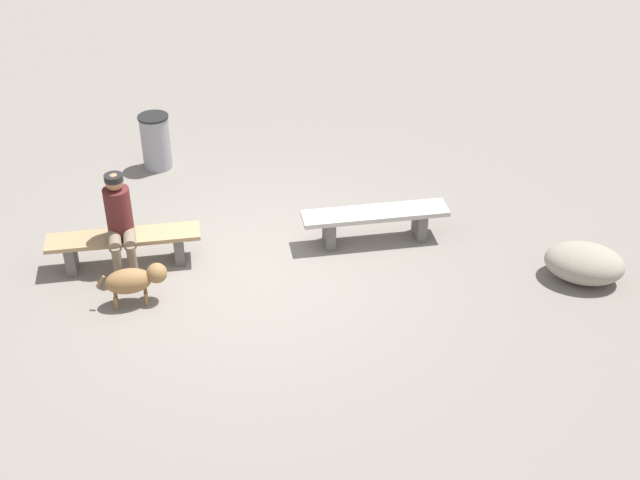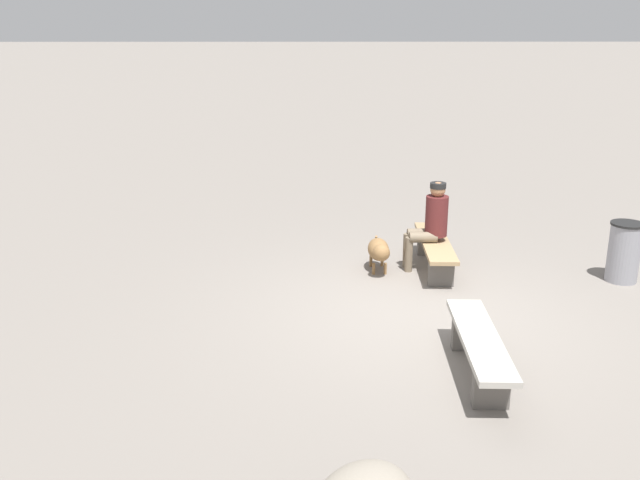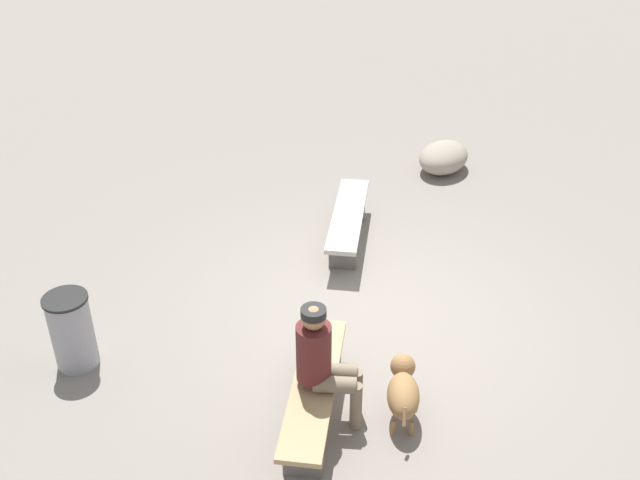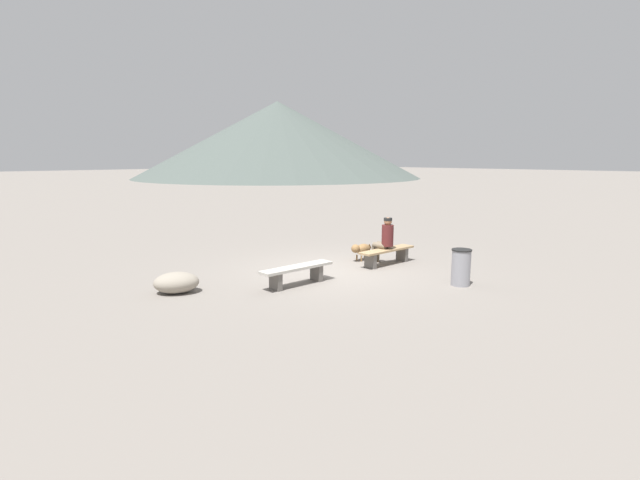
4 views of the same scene
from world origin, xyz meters
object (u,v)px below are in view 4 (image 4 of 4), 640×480
seated_person (385,238)px  trash_bin (461,267)px  bench_right (387,253)px  dog (361,249)px  boulder (176,283)px  bench_left (297,271)px

seated_person → trash_bin: seated_person is taller
bench_right → dog: 0.81m
seated_person → boulder: seated_person is taller
bench_left → trash_bin: size_ratio=2.28×
seated_person → trash_bin: bearing=-102.8°
trash_bin → boulder: 6.19m
bench_right → boulder: (-5.34, 1.38, -0.08)m
trash_bin → boulder: size_ratio=0.87×
boulder → bench_left: bearing=-30.2°
trash_bin → dog: bearing=83.3°
bench_right → bench_left: bearing=-179.7°
boulder → dog: bearing=-6.4°
dog → trash_bin: size_ratio=0.99×
seated_person → trash_bin: size_ratio=1.54×
bench_left → trash_bin: trash_bin is taller
bench_left → dog: (3.00, 0.72, 0.00)m
dog → trash_bin: bearing=81.6°
seated_person → bench_left: bearing=178.1°
bench_right → dog: size_ratio=2.28×
bench_left → dog: bearing=15.2°
bench_right → boulder: size_ratio=1.97×
bench_left → bench_right: bench_left is taller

